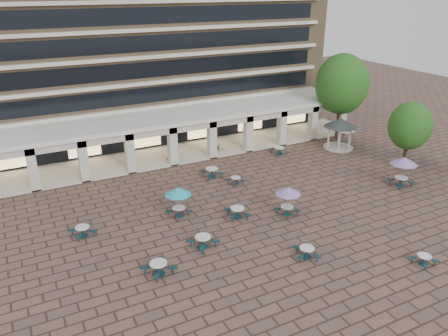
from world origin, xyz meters
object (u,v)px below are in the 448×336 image
Objects in this scene: picnic_table_1 at (307,251)px; planter_right at (217,149)px; picnic_table_0 at (159,267)px; picnic_table_2 at (424,259)px; planter_left at (174,158)px; gazebo at (340,126)px.

picnic_table_1 is 19.53m from planter_right.
picnic_table_2 is at bearing -41.94° from picnic_table_0.
planter_left is at bearing 47.73° from picnic_table_0.
gazebo is (9.34, 19.13, 2.09)m from picnic_table_2.
picnic_table_0 is 9.58m from picnic_table_1.
gazebo reaches higher than planter_left.
gazebo is (24.73, 12.47, 1.99)m from picnic_table_0.
gazebo is 2.36× the size of planter_left.
picnic_table_0 is 27.77m from gazebo.
picnic_table_1 is at bearing -84.40° from planter_left.
picnic_table_0 is at bearing -174.01° from picnic_table_1.
picnic_table_1 is 1.33× the size of picnic_table_2.
picnic_table_1 reaches higher than picnic_table_2.
picnic_table_1 is 1.33× the size of planter_left.
planter_left is at bearing 107.26° from picnic_table_2.
planter_right reaches higher than picnic_table_0.
planter_left reaches higher than picnic_table_2.
gazebo reaches higher than picnic_table_1.
picnic_table_1 is 1.33× the size of planter_right.
picnic_table_0 is 18.18m from planter_left.
picnic_table_1 is 0.56× the size of gazebo.
gazebo is 13.38m from planter_right.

